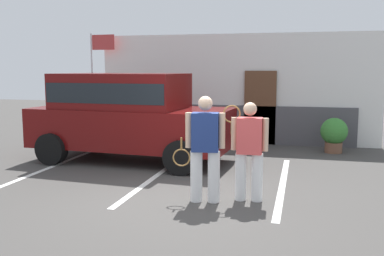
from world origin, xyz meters
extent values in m
plane|color=#423F3D|center=(0.00, 0.00, 0.00)|extent=(40.00, 40.00, 0.00)
cube|color=silver|center=(-3.42, 1.50, 0.00)|extent=(0.12, 4.40, 0.01)
cube|color=silver|center=(-0.90, 1.50, 0.00)|extent=(0.12, 4.40, 0.01)
cube|color=silver|center=(1.62, 1.50, 0.00)|extent=(0.12, 4.40, 0.01)
cube|color=white|center=(0.00, 6.05, 1.58)|extent=(8.13, 0.30, 3.15)
cube|color=#4C4C51|center=(0.00, 5.85, 0.55)|extent=(6.83, 0.10, 1.10)
cube|color=brown|center=(0.76, 5.83, 1.05)|extent=(0.90, 0.06, 2.10)
cube|color=#590C0C|center=(-1.93, 2.77, 0.80)|extent=(4.71, 2.20, 0.90)
cube|color=#590C0C|center=(-2.18, 2.78, 1.65)|extent=(3.01, 1.95, 0.80)
cube|color=black|center=(-2.18, 2.78, 1.63)|extent=(2.95, 1.96, 0.44)
cylinder|color=black|center=(-0.32, 3.61, 0.36)|extent=(0.74, 0.31, 0.72)
cylinder|color=black|center=(-0.45, 1.72, 0.36)|extent=(0.74, 0.31, 0.72)
cylinder|color=black|center=(-3.41, 3.82, 0.36)|extent=(0.74, 0.31, 0.72)
cylinder|color=black|center=(-3.54, 1.92, 0.36)|extent=(0.74, 0.31, 0.72)
cylinder|color=white|center=(0.57, 0.09, 0.42)|extent=(0.20, 0.20, 0.84)
cylinder|color=white|center=(0.29, 0.05, 0.42)|extent=(0.20, 0.20, 0.84)
cube|color=navy|center=(0.43, 0.07, 1.15)|extent=(0.46, 0.32, 0.62)
sphere|color=beige|center=(0.43, 0.07, 1.61)|extent=(0.23, 0.23, 0.23)
cylinder|color=beige|center=(0.69, 0.10, 1.18)|extent=(0.11, 0.11, 0.57)
cylinder|color=beige|center=(0.16, 0.03, 1.18)|extent=(0.11, 0.11, 0.57)
torus|color=olive|center=(0.03, 0.06, 0.71)|extent=(0.37, 0.07, 0.37)
cylinder|color=olive|center=(0.03, 0.06, 0.95)|extent=(0.03, 0.03, 0.20)
cylinder|color=white|center=(1.25, 0.31, 0.39)|extent=(0.18, 0.18, 0.79)
cylinder|color=white|center=(0.98, 0.30, 0.39)|extent=(0.18, 0.18, 0.79)
cube|color=#E04C4C|center=(1.11, 0.30, 1.08)|extent=(0.41, 0.26, 0.59)
sphere|color=beige|center=(1.11, 0.30, 1.52)|extent=(0.22, 0.22, 0.22)
cylinder|color=beige|center=(1.37, 0.31, 1.11)|extent=(0.10, 0.10, 0.54)
cylinder|color=beige|center=(0.86, 0.29, 1.11)|extent=(0.10, 0.10, 0.54)
torus|color=olive|center=(0.81, 0.34, 1.43)|extent=(0.29, 0.12, 0.29)
cylinder|color=olive|center=(0.81, 0.34, 1.19)|extent=(0.03, 0.03, 0.20)
cylinder|color=brown|center=(2.75, 4.99, 0.13)|extent=(0.44, 0.44, 0.27)
sphere|color=#387F33|center=(2.75, 4.99, 0.56)|extent=(0.69, 0.69, 0.69)
cylinder|color=silver|center=(-4.38, 5.65, 1.61)|extent=(0.05, 0.05, 3.23)
cube|color=#B23838|center=(-3.98, 5.65, 2.95)|extent=(0.75, 0.08, 0.45)
camera|label=1|loc=(1.93, -6.72, 2.16)|focal=40.94mm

